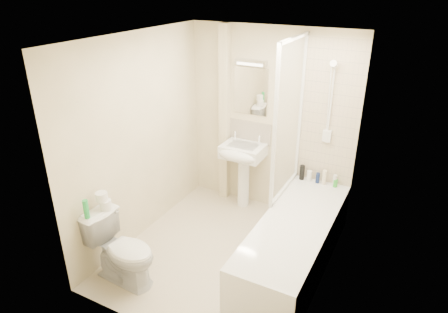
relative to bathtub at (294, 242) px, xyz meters
The scene contains 25 objects.
floor 0.83m from the bathtub, 165.07° to the right, with size 2.50×2.50×0.00m, color beige.
wall_back 1.58m from the bathtub, 125.54° to the left, with size 2.20×0.02×2.40m, color beige.
wall_left 2.07m from the bathtub, behind, with size 0.02×2.50×2.40m, color beige.
wall_right 1.00m from the bathtub, 29.74° to the right, with size 0.02×2.50×2.40m, color beige.
ceiling 2.25m from the bathtub, 165.07° to the right, with size 2.20×2.50×0.02m, color white.
tile_back 1.54m from the bathtub, 90.00° to the left, with size 0.70×0.01×1.75m, color beige.
tile_right 1.19m from the bathtub, ahead, with size 0.01×2.10×1.75m, color beige.
pipe_boxing 1.92m from the bathtub, 144.15° to the left, with size 0.12×0.12×2.40m, color beige.
splashback 1.64m from the bathtub, 134.51° to the left, with size 0.60×0.01×0.30m, color beige.
mirror 1.95m from the bathtub, 134.57° to the left, with size 0.46×0.01×0.60m, color white.
strip_light 2.20m from the bathtub, 135.21° to the left, with size 0.42×0.07×0.07m, color silver.
bathtub is the anchor object (origin of this frame).
shower_screen 1.35m from the bathtub, 120.33° to the left, with size 0.04×0.92×1.80m.
shower_fixture 1.60m from the bathtub, 90.10° to the left, with size 0.10×0.16×0.99m.
pedestal_sink 1.38m from the bathtub, 141.50° to the left, with size 0.54×0.49×1.04m.
bottle_black_a 1.05m from the bathtub, 104.54° to the left, with size 0.06×0.06×0.19m, color black.
bottle_white_a 1.03m from the bathtub, 99.05° to the left, with size 0.06×0.06×0.14m, color white.
bottle_blue 1.02m from the bathtub, 92.64° to the left, with size 0.05×0.05×0.13m, color #122150.
bottle_cream 1.02m from the bathtub, 87.88° to the left, with size 0.05×0.05×0.19m, color #F8EAC0.
bottle_white_b 1.03m from the bathtub, 80.15° to the left, with size 0.05×0.05×0.16m, color silver.
bottle_green 1.02m from the bathtub, 79.68° to the left, with size 0.06×0.06×0.10m, color green.
toilet 1.81m from the bathtub, 144.46° to the right, with size 0.76×0.46×0.75m, color white.
toilet_roll_lower 2.03m from the bathtub, 150.33° to the right, with size 0.12×0.12×0.10m, color white.
toilet_roll_upper 2.08m from the bathtub, 150.30° to the right, with size 0.12×0.12×0.09m, color white.
green_bottle 2.19m from the bathtub, 145.89° to the right, with size 0.05×0.05×0.20m, color green.
Camera 1 is at (1.73, -3.29, 2.91)m, focal length 32.00 mm.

